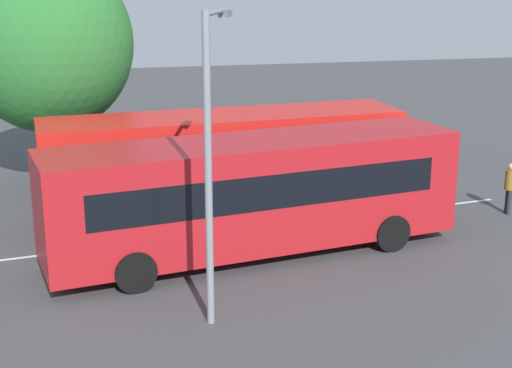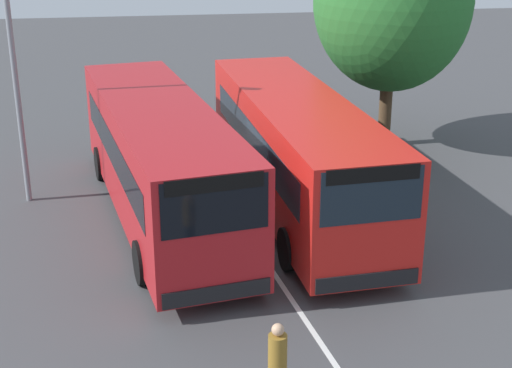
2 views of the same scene
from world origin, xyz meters
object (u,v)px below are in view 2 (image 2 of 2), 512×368
Objects in this scene: street_lamp at (22,68)px; depot_tree at (392,0)px; bus_center_left at (297,149)px; bus_far_left at (160,157)px; pedestrian at (278,359)px.

depot_tree reaches higher than street_lamp.
bus_far_left is at bearing -92.50° from bus_center_left.
bus_far_left is 8.70m from pedestrian.
pedestrian is at bearing 1.19° from bus_far_left.
bus_far_left is at bearing -3.99° from street_lamp.
pedestrian is at bearing -17.83° from bus_center_left.
bus_far_left is 10.11m from depot_tree.
depot_tree is (-5.26, 4.21, 3.26)m from bus_center_left.
depot_tree is (-5.38, 7.92, 3.26)m from bus_far_left.
depot_tree reaches higher than bus_far_left.
bus_center_left is 1.69× the size of street_lamp.
pedestrian is (8.62, -2.06, -0.79)m from bus_center_left.
pedestrian is at bearing -40.69° from street_lamp.
bus_center_left is 6.90× the size of pedestrian.
bus_center_left is 8.90m from pedestrian.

